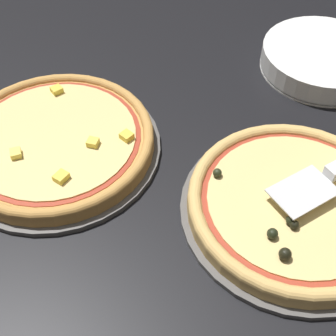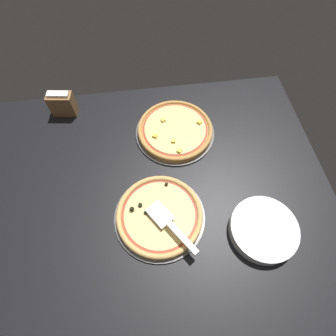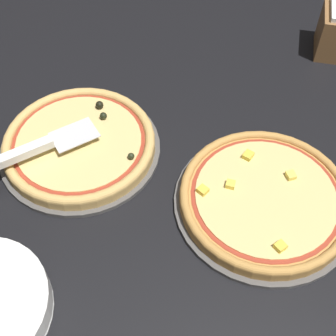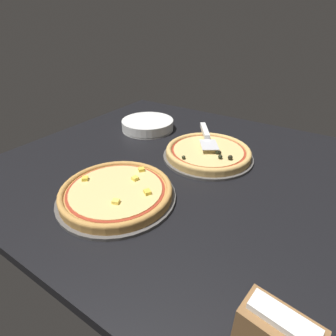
{
  "view_description": "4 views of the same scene",
  "coord_description": "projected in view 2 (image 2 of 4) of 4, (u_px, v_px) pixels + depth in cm",
  "views": [
    {
      "loc": [
        -40.91,
        7.75,
        60.81
      ],
      "look_at": [
        9.8,
        10.04,
        3.0
      ],
      "focal_mm": 50.0,
      "sensor_mm": 36.0,
      "label": 1
    },
    {
      "loc": [
        2.59,
        -44.07,
        100.17
      ],
      "look_at": [
        9.8,
        10.04,
        3.0
      ],
      "focal_mm": 28.0,
      "sensor_mm": 36.0,
      "label": 2
    },
    {
      "loc": [
        70.04,
        13.96,
        80.93
      ],
      "look_at": [
        9.8,
        10.04,
        3.0
      ],
      "focal_mm": 50.0,
      "sensor_mm": 36.0,
      "label": 3
    },
    {
      "loc": [
        -33.76,
        76.85,
        49.89
      ],
      "look_at": [
        9.8,
        10.04,
        3.0
      ],
      "focal_mm": 28.0,
      "sensor_mm": 36.0,
      "label": 4
    }
  ],
  "objects": [
    {
      "name": "pizza_front",
      "position": [
        159.0,
        215.0,
        1.02
      ],
      "size": [
        33.69,
        33.69,
        4.32
      ],
      "color": "#DBAD60",
      "rests_on": "pizza_pan_front"
    },
    {
      "name": "pizza_pan_back",
      "position": [
        175.0,
        132.0,
        1.24
      ],
      "size": [
        37.0,
        37.0,
        1.0
      ],
      "primitive_type": "cylinder",
      "color": "#565451",
      "rests_on": "ground_plane"
    },
    {
      "name": "napkin_holder",
      "position": [
        62.0,
        104.0,
        1.25
      ],
      "size": [
        12.26,
        7.71,
        12.96
      ],
      "color": "olive",
      "rests_on": "ground_plane"
    },
    {
      "name": "ground_plane",
      "position": [
        148.0,
        197.0,
        1.1
      ],
      "size": [
        154.43,
        122.34,
        3.6
      ],
      "primitive_type": "cube",
      "color": "black"
    },
    {
      "name": "plate_stack",
      "position": [
        263.0,
        229.0,
        0.99
      ],
      "size": [
        25.45,
        25.45,
        4.9
      ],
      "color": "white",
      "rests_on": "ground_plane"
    },
    {
      "name": "pizza_pan_front",
      "position": [
        160.0,
        217.0,
        1.03
      ],
      "size": [
        35.84,
        35.84,
        1.0
      ],
      "primitive_type": "cylinder",
      "color": "#565451",
      "rests_on": "ground_plane"
    },
    {
      "name": "serving_spatula",
      "position": [
        178.0,
        233.0,
        0.95
      ],
      "size": [
        17.45,
        22.8,
        2.0
      ],
      "color": "silver",
      "rests_on": "pizza_front"
    },
    {
      "name": "pizza_back",
      "position": [
        175.0,
        130.0,
        1.22
      ],
      "size": [
        34.78,
        34.78,
        3.68
      ],
      "color": "#C68E47",
      "rests_on": "pizza_pan_back"
    }
  ]
}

